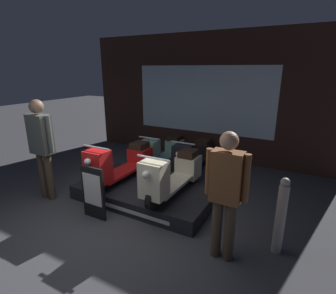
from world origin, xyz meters
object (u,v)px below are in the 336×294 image
scooter_backrow_0 (163,151)px  person_left_browsing (41,142)px  scooter_display_left (122,163)px  person_right_browsing (226,189)px  scooter_backrow_1 (194,156)px  scooter_display_right (173,174)px  street_bollard (281,216)px  price_sign_board (93,193)px

scooter_backrow_0 → person_left_browsing: bearing=-110.5°
scooter_display_left → person_right_browsing: 2.46m
scooter_display_left → scooter_backrow_1: bearing=66.6°
scooter_display_right → person_right_browsing: (1.16, -0.87, 0.35)m
scooter_backrow_1 → street_bollard: bearing=-45.6°
scooter_backrow_1 → scooter_display_left: bearing=-113.4°
scooter_backrow_0 → price_sign_board: (0.27, -2.71, 0.10)m
scooter_display_left → scooter_backrow_0: size_ratio=1.00×
scooter_display_left → scooter_display_right: same height
scooter_display_right → person_left_browsing: 2.39m
scooter_backrow_1 → street_bollard: 3.04m
person_right_browsing → street_bollard: bearing=36.2°
scooter_display_right → person_left_browsing: size_ratio=0.94×
scooter_display_right → person_right_browsing: person_right_browsing is taller
scooter_backrow_0 → person_left_browsing: size_ratio=0.94×
scooter_display_right → scooter_backrow_0: bearing=124.4°
scooter_display_left → person_right_browsing: bearing=-21.0°
scooter_display_right → scooter_backrow_0: 2.13m
scooter_display_right → scooter_backrow_0: size_ratio=1.00×
scooter_display_right → scooter_backrow_0: (-1.19, 1.74, -0.25)m
price_sign_board → street_bollard: size_ratio=0.83×
price_sign_board → person_left_browsing: bearing=175.6°
price_sign_board → street_bollard: (2.69, 0.54, 0.08)m
scooter_backrow_1 → person_left_browsing: size_ratio=0.94×
scooter_display_left → person_left_browsing: size_ratio=0.94×
street_bollard → price_sign_board: bearing=-168.7°
scooter_display_left → street_bollard: bearing=-8.5°
scooter_backrow_1 → person_left_browsing: bearing=-124.7°
scooter_display_left → street_bollard: (2.88, -0.43, -0.07)m
scooter_backrow_0 → scooter_backrow_1: 0.84m
person_right_browsing → street_bollard: 0.86m
scooter_backrow_0 → street_bollard: 3.68m
scooter_display_left → scooter_backrow_0: (-0.08, 1.74, -0.25)m
scooter_backrow_0 → street_bollard: bearing=-36.3°
scooter_display_right → scooter_backrow_1: 1.80m
scooter_backrow_1 → person_right_browsing: person_right_browsing is taller
scooter_backrow_0 → price_sign_board: 2.73m
scooter_display_right → street_bollard: scooter_display_right is taller
scooter_display_right → person_left_browsing: (-2.17, -0.87, 0.49)m
scooter_backrow_0 → street_bollard: (2.96, -2.17, 0.18)m
scooter_display_left → scooter_display_right: (1.12, 0.00, 0.00)m
scooter_display_left → scooter_backrow_1: 1.92m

